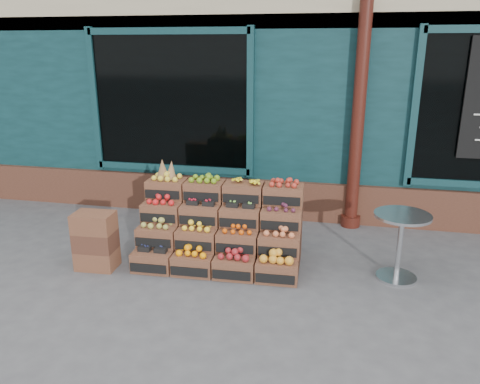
# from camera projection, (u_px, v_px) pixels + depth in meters

# --- Properties ---
(ground) EXTENTS (60.00, 60.00, 0.00)m
(ground) POSITION_uv_depth(u_px,v_px,m) (244.00, 282.00, 5.32)
(ground) COLOR #4E4E51
(ground) RESTS_ON ground
(shop_facade) EXTENTS (12.00, 6.24, 4.80)m
(shop_facade) POSITION_uv_depth(u_px,v_px,m) (295.00, 55.00, 9.38)
(shop_facade) COLOR #103236
(shop_facade) RESTS_ON ground
(crate_display) EXTENTS (1.99, 1.02, 1.23)m
(crate_display) POSITION_uv_depth(u_px,v_px,m) (221.00, 232.00, 5.77)
(crate_display) COLOR brown
(crate_display) RESTS_ON ground
(spare_crates) EXTENTS (0.48, 0.34, 0.70)m
(spare_crates) POSITION_uv_depth(u_px,v_px,m) (96.00, 241.00, 5.58)
(spare_crates) COLOR brown
(spare_crates) RESTS_ON ground
(bistro_table) EXTENTS (0.63, 0.63, 0.79)m
(bistro_table) POSITION_uv_depth(u_px,v_px,m) (400.00, 239.00, 5.27)
(bistro_table) COLOR silver
(bistro_table) RESTS_ON ground
(shopkeeper) EXTENTS (0.76, 0.58, 1.87)m
(shopkeeper) POSITION_uv_depth(u_px,v_px,m) (159.00, 146.00, 7.94)
(shopkeeper) COLOR #185625
(shopkeeper) RESTS_ON ground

